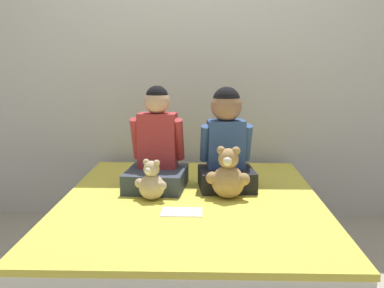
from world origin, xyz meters
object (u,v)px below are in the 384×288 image
Objects in this scene: child_on_left at (157,151)px; sign_card at (182,212)px; child_on_right at (226,143)px; teddy_bear_held_by_right_child at (228,177)px; bed at (191,237)px; teddy_bear_held_by_left_child at (152,183)px.

sign_card is at bearing -65.44° from child_on_left.
teddy_bear_held_by_right_child is at bearing -95.23° from child_on_right.
bed is 0.33m from sign_card.
sign_card is at bearing -122.38° from child_on_right.
teddy_bear_held_by_left_child is (-0.22, -0.02, 0.32)m from bed.
child_on_right is 2.89× the size of sign_card.
teddy_bear_held_by_right_child reaches higher than sign_card.
child_on_left reaches higher than sign_card.
child_on_left is 2.09× the size of teddy_bear_held_by_right_child.
child_on_left is 0.56m from sign_card.
teddy_bear_held_by_left_child is 0.43m from teddy_bear_held_by_right_child.
teddy_bear_held_by_left_child is at bearing 129.03° from sign_card.
teddy_bear_held_by_left_child is 0.78× the size of teddy_bear_held_by_right_child.
child_on_right is (0.42, -0.00, 0.05)m from child_on_left.
teddy_bear_held_by_left_child is (-0.00, -0.27, -0.13)m from child_on_left.
teddy_bear_held_by_left_child is at bearing -85.72° from child_on_left.
bed is at bearing -44.04° from child_on_left.
child_on_left is 1.01× the size of child_on_right.
teddy_bear_held_by_left_child reaches higher than bed.
child_on_right is 0.27m from teddy_bear_held_by_right_child.
bed is 0.59m from child_on_right.
sign_card reaches higher than bed.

